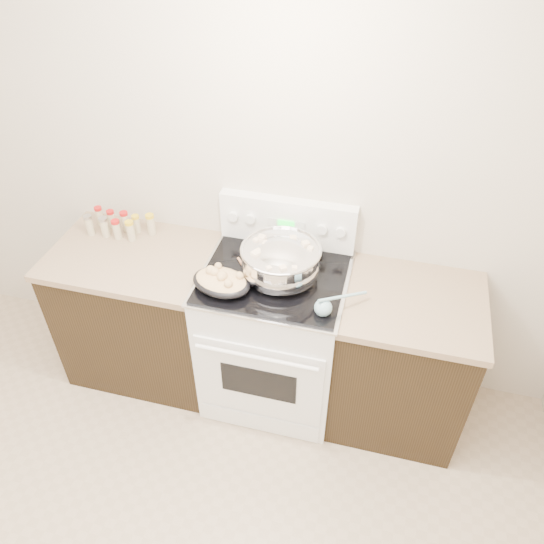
% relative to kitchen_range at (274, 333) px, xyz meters
% --- Properties ---
extents(counter_left, '(0.93, 0.67, 0.92)m').
position_rel_kitchen_range_xyz_m(counter_left, '(-0.83, 0.01, -0.03)').
color(counter_left, black).
rests_on(counter_left, ground).
extents(counter_right, '(0.73, 0.67, 0.92)m').
position_rel_kitchen_range_xyz_m(counter_right, '(0.73, 0.01, -0.03)').
color(counter_right, black).
rests_on(counter_right, ground).
extents(kitchen_range, '(0.78, 0.73, 1.22)m').
position_rel_kitchen_range_xyz_m(kitchen_range, '(0.00, 0.00, 0.00)').
color(kitchen_range, white).
rests_on(kitchen_range, ground).
extents(mixing_bowl, '(0.53, 0.53, 0.24)m').
position_rel_kitchen_range_xyz_m(mixing_bowl, '(0.04, -0.02, 0.55)').
color(mixing_bowl, silver).
rests_on(mixing_bowl, kitchen_range).
extents(roasting_pan, '(0.35, 0.28, 0.11)m').
position_rel_kitchen_range_xyz_m(roasting_pan, '(-0.23, -0.18, 0.50)').
color(roasting_pan, black).
rests_on(roasting_pan, kitchen_range).
extents(baking_sheet, '(0.44, 0.35, 0.06)m').
position_rel_kitchen_range_xyz_m(baking_sheet, '(0.00, 0.27, 0.47)').
color(baking_sheet, black).
rests_on(baking_sheet, kitchen_range).
extents(wooden_spoon, '(0.17, 0.21, 0.04)m').
position_rel_kitchen_range_xyz_m(wooden_spoon, '(-0.19, -0.08, 0.46)').
color(wooden_spoon, tan).
rests_on(wooden_spoon, kitchen_range).
extents(blue_ladle, '(0.24, 0.22, 0.11)m').
position_rel_kitchen_range_xyz_m(blue_ladle, '(0.31, -0.22, 0.49)').
color(blue_ladle, '#7FAFBD').
rests_on(blue_ladle, kitchen_range).
extents(spice_jars, '(0.39, 0.15, 0.13)m').
position_rel_kitchen_range_xyz_m(spice_jars, '(-0.98, 0.16, 0.49)').
color(spice_jars, '#BFB28C').
rests_on(spice_jars, counter_left).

